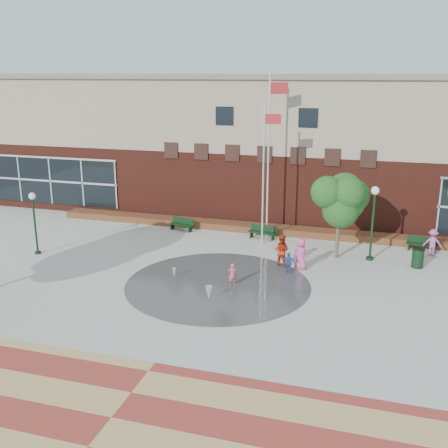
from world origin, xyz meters
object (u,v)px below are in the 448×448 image
(bench_left, at_px, (182,227))
(trash_can, at_px, (418,258))
(flagpole_left, at_px, (269,149))
(child_splash, at_px, (232,275))
(flagpole_right, at_px, (264,170))

(bench_left, bearing_deg, trash_can, 3.91)
(flagpole_left, distance_m, child_splash, 8.95)
(bench_left, height_order, child_splash, child_splash)
(child_splash, bearing_deg, trash_can, -176.51)
(child_splash, bearing_deg, flagpole_left, -116.78)
(flagpole_left, bearing_deg, child_splash, -111.89)
(flagpole_left, bearing_deg, flagpole_right, -108.99)
(trash_can, bearing_deg, flagpole_right, 171.37)
(flagpole_left, distance_m, trash_can, 9.83)
(flagpole_left, relative_size, trash_can, 9.22)
(flagpole_left, distance_m, flagpole_right, 1.87)
(flagpole_left, xyz_separation_m, trash_can, (8.17, -2.87, -4.66))
(trash_can, distance_m, child_splash, 9.45)
(flagpole_right, height_order, child_splash, flagpole_right)
(bench_left, xyz_separation_m, child_splash, (5.30, -7.35, 0.27))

